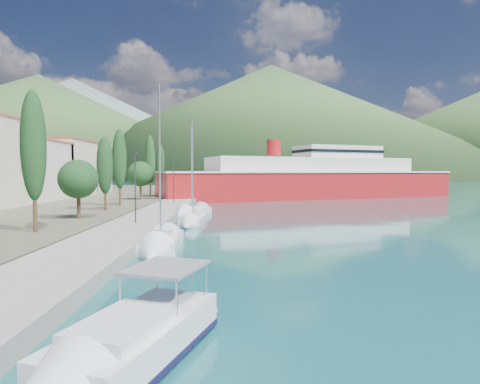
{
  "coord_description": "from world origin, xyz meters",
  "views": [
    {
      "loc": [
        -0.64,
        -19.08,
        5.23
      ],
      "look_at": [
        0.0,
        14.0,
        3.5
      ],
      "focal_mm": 30.0,
      "sensor_mm": 36.0,
      "label": 1
    }
  ],
  "objects": [
    {
      "name": "sailboat_far",
      "position": [
        -5.88,
        26.59,
        0.32
      ],
      "size": [
        4.79,
        8.14,
        11.41
      ],
      "color": "silver",
      "rests_on": "ground"
    },
    {
      "name": "sailboat_near",
      "position": [
        -5.41,
        6.15,
        0.32
      ],
      "size": [
        2.79,
        8.45,
        12.03
      ],
      "color": "silver",
      "rests_on": "ground"
    },
    {
      "name": "quay",
      "position": [
        -9.0,
        26.0,
        0.4
      ],
      "size": [
        5.0,
        88.0,
        0.8
      ],
      "primitive_type": "cube",
      "color": "gray",
      "rests_on": "ground"
    },
    {
      "name": "hills_far",
      "position": [
        138.59,
        618.73,
        77.39
      ],
      "size": [
        1480.0,
        900.0,
        180.0
      ],
      "color": "slate",
      "rests_on": "ground"
    },
    {
      "name": "ferry",
      "position": [
        15.01,
        59.12,
        3.56
      ],
      "size": [
        59.71,
        31.69,
        11.71
      ],
      "color": "#A71518",
      "rests_on": "ground"
    },
    {
      "name": "hills_near",
      "position": [
        98.04,
        372.5,
        49.18
      ],
      "size": [
        1010.0,
        520.0,
        115.0
      ],
      "color": "#3A5A2D",
      "rests_on": "ground"
    },
    {
      "name": "motor_cruiser",
      "position": [
        -3.67,
        -9.59,
        0.49
      ],
      "size": [
        4.83,
        8.35,
        2.96
      ],
      "color": "#130C33",
      "rests_on": "ground"
    },
    {
      "name": "lamp_posts",
      "position": [
        -9.0,
        15.5,
        4.08
      ],
      "size": [
        0.15,
        45.58,
        6.06
      ],
      "color": "#2D2D33",
      "rests_on": "quay"
    },
    {
      "name": "tree_row",
      "position": [
        -15.24,
        32.93,
        5.77
      ],
      "size": [
        3.99,
        62.11,
        10.91
      ],
      "color": "#47301E",
      "rests_on": "land_strip"
    },
    {
      "name": "town_buildings",
      "position": [
        -32.0,
        36.91,
        5.57
      ],
      "size": [
        9.2,
        69.2,
        11.3
      ],
      "color": "beige",
      "rests_on": "land_strip"
    },
    {
      "name": "ground",
      "position": [
        0.0,
        120.0,
        0.0
      ],
      "size": [
        1400.0,
        1400.0,
        0.0
      ],
      "primitive_type": "plane",
      "color": "#17555A"
    },
    {
      "name": "sailboat_mid",
      "position": [
        -4.68,
        19.35,
        0.28
      ],
      "size": [
        2.56,
        7.94,
        11.25
      ],
      "color": "silver",
      "rests_on": "ground"
    }
  ]
}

